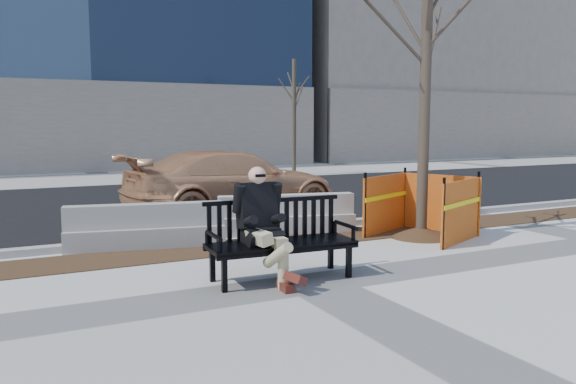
{
  "coord_description": "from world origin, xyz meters",
  "views": [
    {
      "loc": [
        -3.72,
        -6.68,
        2.16
      ],
      "look_at": [
        0.09,
        0.95,
        1.14
      ],
      "focal_mm": 35.93,
      "sensor_mm": 36.0,
      "label": 1
    }
  ],
  "objects_px": {
    "seated_man": "(261,281)",
    "jersey_barrier_right": "(287,233)",
    "bench": "(282,279)",
    "tree_fence": "(421,237)",
    "sedan": "(234,214)",
    "jersey_barrier_left": "(147,247)"
  },
  "relations": [
    {
      "from": "seated_man",
      "to": "jersey_barrier_right",
      "type": "distance_m",
      "value": 3.5
    },
    {
      "from": "bench",
      "to": "tree_fence",
      "type": "height_order",
      "value": "tree_fence"
    },
    {
      "from": "seated_man",
      "to": "sedan",
      "type": "height_order",
      "value": "seated_man"
    },
    {
      "from": "seated_man",
      "to": "tree_fence",
      "type": "relative_size",
      "value": 0.25
    },
    {
      "from": "tree_fence",
      "to": "bench",
      "type": "bearing_deg",
      "value": -157.95
    },
    {
      "from": "bench",
      "to": "tree_fence",
      "type": "xyz_separation_m",
      "value": [
        3.68,
        1.49,
        0.0
      ]
    },
    {
      "from": "tree_fence",
      "to": "jersey_barrier_right",
      "type": "distance_m",
      "value": 2.6
    },
    {
      "from": "seated_man",
      "to": "tree_fence",
      "type": "distance_m",
      "value": 4.21
    },
    {
      "from": "tree_fence",
      "to": "sedan",
      "type": "relative_size",
      "value": 1.19
    },
    {
      "from": "tree_fence",
      "to": "jersey_barrier_right",
      "type": "height_order",
      "value": "tree_fence"
    },
    {
      "from": "tree_fence",
      "to": "seated_man",
      "type": "bearing_deg",
      "value": -160.32
    },
    {
      "from": "tree_fence",
      "to": "sedan",
      "type": "xyz_separation_m",
      "value": [
        -2.16,
        4.26,
        0.0
      ]
    },
    {
      "from": "bench",
      "to": "sedan",
      "type": "distance_m",
      "value": 5.95
    },
    {
      "from": "seated_man",
      "to": "jersey_barrier_right",
      "type": "bearing_deg",
      "value": 60.69
    },
    {
      "from": "sedan",
      "to": "tree_fence",
      "type": "bearing_deg",
      "value": -159.26
    },
    {
      "from": "bench",
      "to": "seated_man",
      "type": "relative_size",
      "value": 1.34
    },
    {
      "from": "sedan",
      "to": "jersey_barrier_right",
      "type": "height_order",
      "value": "sedan"
    },
    {
      "from": "bench",
      "to": "jersey_barrier_right",
      "type": "xyz_separation_m",
      "value": [
        1.59,
        3.03,
        0.0
      ]
    },
    {
      "from": "seated_man",
      "to": "jersey_barrier_left",
      "type": "height_order",
      "value": "seated_man"
    },
    {
      "from": "bench",
      "to": "sedan",
      "type": "relative_size",
      "value": 0.4
    },
    {
      "from": "tree_fence",
      "to": "jersey_barrier_left",
      "type": "xyz_separation_m",
      "value": [
        -4.89,
        1.43,
        0.0
      ]
    },
    {
      "from": "sedan",
      "to": "bench",
      "type": "bearing_deg",
      "value": 159.08
    }
  ]
}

